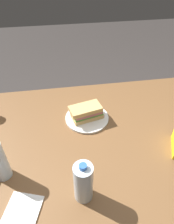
# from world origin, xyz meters

# --- Properties ---
(ground_plane) EXTENTS (8.00, 8.00, 0.00)m
(ground_plane) POSITION_xyz_m (0.00, 0.00, 0.00)
(ground_plane) COLOR #383330
(dining_table) EXTENTS (1.70, 0.96, 0.74)m
(dining_table) POSITION_xyz_m (0.00, 0.00, 0.66)
(dining_table) COLOR brown
(dining_table) RESTS_ON ground_plane
(paper_plate) EXTENTS (0.24, 0.24, 0.01)m
(paper_plate) POSITION_xyz_m (0.08, -0.15, 0.75)
(paper_plate) COLOR white
(paper_plate) RESTS_ON dining_table
(sandwich) EXTENTS (0.20, 0.14, 0.08)m
(sandwich) POSITION_xyz_m (0.09, -0.14, 0.80)
(sandwich) COLOR #DBB26B
(sandwich) RESTS_ON paper_plate
(water_bottle_tall) EXTENTS (0.07, 0.07, 0.21)m
(water_bottle_tall) POSITION_xyz_m (0.17, 0.30, 0.84)
(water_bottle_tall) COLOR silver
(water_bottle_tall) RESTS_ON dining_table
(paper_napkin) EXTENTS (0.16, 0.16, 0.01)m
(paper_napkin) POSITION_xyz_m (0.41, 0.32, 0.75)
(paper_napkin) COLOR white
(paper_napkin) RESTS_ON dining_table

